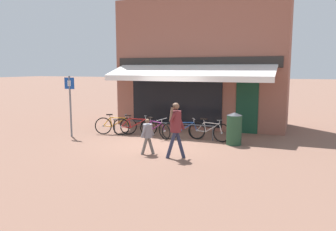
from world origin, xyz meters
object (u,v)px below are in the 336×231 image
object	(u,v)px
pedestrian_child	(148,133)
litter_bin	(234,129)
bicycle_red	(135,126)
bicycle_purple	(155,128)
parking_sign	(70,100)
bicycle_orange	(116,125)
pedestrian_adult	(176,124)
bicycle_blue	(184,130)
bicycle_silver	(209,131)

from	to	relation	value
pedestrian_child	litter_bin	bearing A→B (deg)	-142.21
bicycle_red	bicycle_purple	size ratio (longest dim) A/B	1.11
bicycle_red	parking_sign	world-z (taller)	parking_sign
parking_sign	bicycle_orange	bearing A→B (deg)	36.20
pedestrian_adult	litter_bin	xyz separation A→B (m)	(1.30, 2.38, -0.46)
pedestrian_adult	bicycle_purple	bearing A→B (deg)	-59.68
pedestrian_adult	bicycle_red	bearing A→B (deg)	-48.27
litter_bin	parking_sign	xyz separation A→B (m)	(-6.20, -0.97, 0.88)
bicycle_purple	parking_sign	distance (m)	3.49
bicycle_red	bicycle_blue	size ratio (longest dim) A/B	1.16
bicycle_red	bicycle_orange	bearing A→B (deg)	169.89
bicycle_orange	bicycle_blue	size ratio (longest dim) A/B	1.09
bicycle_orange	bicycle_silver	xyz separation A→B (m)	(3.82, 0.27, -0.01)
parking_sign	bicycle_red	bearing A→B (deg)	26.44
bicycle_purple	pedestrian_child	xyz separation A→B (m)	(0.80, -2.39, 0.32)
bicycle_purple	pedestrian_adult	distance (m)	3.13
bicycle_silver	pedestrian_child	bearing A→B (deg)	-108.26
pedestrian_adult	bicycle_orange	bearing A→B (deg)	-39.87
bicycle_purple	pedestrian_adult	world-z (taller)	pedestrian_adult
pedestrian_child	pedestrian_adult	bearing A→B (deg)	166.84
bicycle_purple	pedestrian_child	distance (m)	2.54
pedestrian_adult	litter_bin	world-z (taller)	pedestrian_adult
litter_bin	parking_sign	distance (m)	6.33
bicycle_silver	pedestrian_child	size ratio (longest dim) A/B	1.47
bicycle_purple	bicycle_blue	bearing A→B (deg)	30.98
bicycle_blue	pedestrian_child	bearing A→B (deg)	-124.12
bicycle_blue	pedestrian_child	size ratio (longest dim) A/B	1.35
bicycle_orange	pedestrian_child	world-z (taller)	pedestrian_child
bicycle_red	litter_bin	size ratio (longest dim) A/B	1.54
bicycle_orange	litter_bin	xyz separation A→B (m)	(4.80, -0.06, 0.20)
bicycle_red	pedestrian_adult	size ratio (longest dim) A/B	1.05
bicycle_purple	bicycle_silver	distance (m)	2.10
bicycle_red	bicycle_silver	distance (m)	3.01
bicycle_purple	bicycle_orange	bearing A→B (deg)	-151.88
pedestrian_adult	parking_sign	bearing A→B (deg)	-21.15
bicycle_blue	parking_sign	world-z (taller)	parking_sign
bicycle_red	pedestrian_child	size ratio (longest dim) A/B	1.56
pedestrian_child	bicycle_red	bearing A→B (deg)	-62.10
bicycle_orange	bicycle_red	bearing A→B (deg)	-14.56
bicycle_silver	litter_bin	xyz separation A→B (m)	(0.97, -0.32, 0.21)
pedestrian_adult	parking_sign	distance (m)	5.12
bicycle_blue	pedestrian_adult	bearing A→B (deg)	-102.65
bicycle_orange	parking_sign	world-z (taller)	parking_sign
litter_bin	parking_sign	size ratio (longest dim) A/B	0.48
bicycle_red	pedestrian_child	world-z (taller)	pedestrian_child
parking_sign	bicycle_purple	bearing A→B (deg)	18.98
bicycle_red	pedestrian_adult	world-z (taller)	pedestrian_adult
bicycle_blue	litter_bin	distance (m)	1.96
bicycle_red	bicycle_blue	distance (m)	2.04
bicycle_purple	pedestrian_child	world-z (taller)	pedestrian_child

